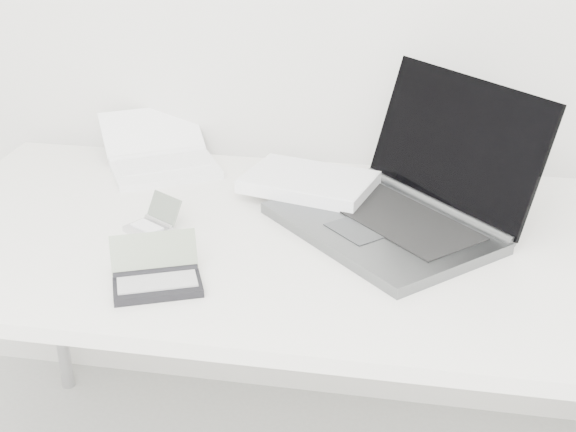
% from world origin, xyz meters
% --- Properties ---
extents(desk, '(1.60, 0.80, 0.73)m').
position_xyz_m(desk, '(0.00, 1.55, 0.68)').
color(desk, white).
rests_on(desk, ground).
extents(laptop_large, '(0.64, 0.58, 0.28)m').
position_xyz_m(laptop_large, '(0.14, 1.66, 0.78)').
color(laptop_large, '#57595C').
rests_on(laptop_large, desk).
extents(netbook_open_white, '(0.36, 0.38, 0.10)m').
position_xyz_m(netbook_open_white, '(-0.40, 1.85, 0.75)').
color(netbook_open_white, white).
rests_on(netbook_open_white, desk).
extents(pda_silver, '(0.12, 0.12, 0.06)m').
position_xyz_m(pda_silver, '(-0.31, 1.52, 0.74)').
color(pda_silver, silver).
rests_on(pda_silver, desk).
extents(palmtop_charcoal, '(0.19, 0.17, 0.08)m').
position_xyz_m(palmtop_charcoal, '(-0.23, 1.31, 0.75)').
color(palmtop_charcoal, black).
rests_on(palmtop_charcoal, desk).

